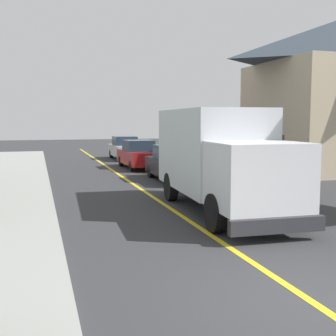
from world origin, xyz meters
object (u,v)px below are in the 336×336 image
at_px(parked_car_mid, 139,155).
at_px(stop_sign, 254,145).
at_px(box_truck, 219,155).
at_px(parked_car_near, 174,164).
at_px(parked_car_far, 125,148).

bearing_deg(parked_car_mid, stop_sign, -73.79).
bearing_deg(box_truck, parked_car_near, 84.01).
bearing_deg(parked_car_near, box_truck, -95.99).
bearing_deg(parked_car_near, stop_sign, -57.25).
bearing_deg(parked_car_mid, box_truck, -91.46).
xyz_separation_m(parked_car_far, stop_sign, (2.32, -15.37, 1.06)).
distance_m(box_truck, parked_car_far, 18.77).
relative_size(box_truck, parked_car_mid, 1.64).
distance_m(parked_car_near, parked_car_mid, 5.70).
bearing_deg(parked_car_far, box_truck, -92.11).
bearing_deg(stop_sign, box_truck, -131.82).
height_order(parked_car_near, stop_sign, stop_sign).
height_order(parked_car_mid, parked_car_far, same).
relative_size(parked_car_mid, stop_sign, 1.68).
bearing_deg(parked_car_far, parked_car_mid, -93.42).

